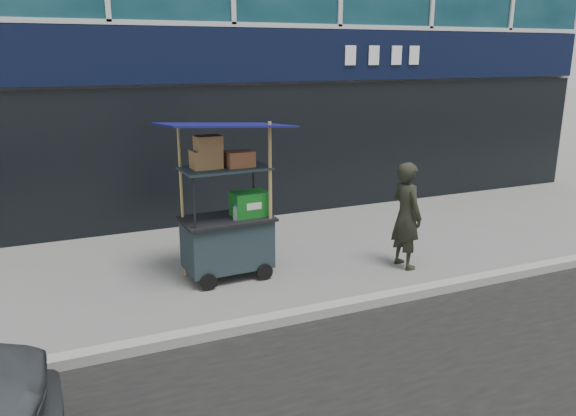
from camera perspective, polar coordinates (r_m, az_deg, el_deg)
name	(u,v)px	position (r m, az deg, el deg)	size (l,w,h in m)	color
ground	(340,304)	(6.94, 5.30, -9.66)	(80.00, 80.00, 0.00)	slate
curb	(348,306)	(6.76, 6.13, -9.84)	(80.00, 0.18, 0.12)	gray
vendor_cart	(228,223)	(7.51, -6.12, -1.53)	(1.65, 1.20, 2.15)	#18262A
vendor_man	(406,215)	(7.99, 11.93, -0.73)	(0.55, 0.36, 1.51)	black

